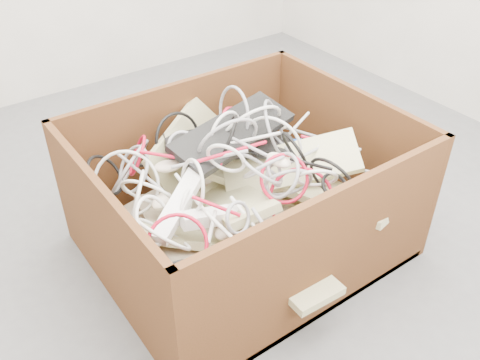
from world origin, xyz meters
TOP-DOWN VIEW (x-y plane):
  - ground at (0.00, 0.00)m, footprint 3.00×3.00m
  - cardboard_box at (-0.13, -0.23)m, footprint 1.07×0.89m
  - keyboard_pile at (-0.11, -0.23)m, footprint 0.91×1.00m
  - mice_scatter at (-0.19, -0.22)m, footprint 0.70×0.46m
  - power_strip_left at (-0.41, -0.28)m, footprint 0.29×0.21m
  - power_strip_right at (-0.30, -0.37)m, footprint 0.30×0.11m
  - vga_plug at (0.14, -0.22)m, footprint 0.06×0.05m
  - cable_tangle at (-0.21, -0.21)m, footprint 0.98×0.79m

SIDE VIEW (x-z plane):
  - ground at x=0.00m, z-range 0.00..0.00m
  - cardboard_box at x=-0.13m, z-range -0.12..0.41m
  - keyboard_pile at x=-0.11m, z-range 0.09..0.47m
  - power_strip_right at x=-0.30m, z-range 0.29..0.38m
  - mice_scatter at x=-0.19m, z-range 0.26..0.47m
  - vga_plug at x=0.14m, z-range 0.35..0.38m
  - power_strip_left at x=-0.41m, z-range 0.31..0.44m
  - cable_tangle at x=-0.21m, z-range 0.19..0.61m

